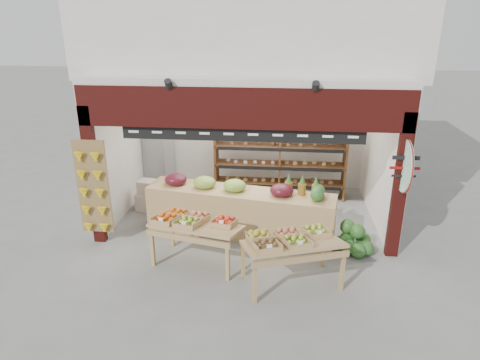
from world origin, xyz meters
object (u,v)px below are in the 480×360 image
refrigerator (157,155)px  mid_counter (239,211)px  cardboard_stack (158,200)px  display_table_left (192,223)px  watermelon_pile (354,241)px  back_shelving (280,148)px  display_table_right (288,241)px

refrigerator → mid_counter: refrigerator is taller
cardboard_stack → display_table_left: (1.21, -2.01, 0.49)m
display_table_left → watermelon_pile: (2.89, 0.62, -0.54)m
display_table_left → back_shelving: bearing=64.9°
back_shelving → cardboard_stack: bearing=-157.1°
refrigerator → display_table_right: 5.15m
display_table_left → display_table_right: 1.73m
back_shelving → display_table_right: bearing=-87.2°
refrigerator → display_table_right: (3.25, -3.99, -0.10)m
cardboard_stack → mid_counter: bearing=-25.6°
display_table_right → watermelon_pile: display_table_right is taller
mid_counter → display_table_right: mid_counter is taller
watermelon_pile → refrigerator: bearing=147.6°
cardboard_stack → watermelon_pile: bearing=-18.7°
display_table_right → refrigerator: bearing=129.1°
cardboard_stack → watermelon_pile: (4.10, -1.39, -0.05)m
refrigerator → display_table_right: bearing=-42.1°
back_shelving → display_table_left: 3.50m
mid_counter → refrigerator: bearing=134.2°
cardboard_stack → refrigerator: bearing=104.9°
cardboard_stack → display_table_right: bearing=-41.6°
display_table_left → display_table_right: display_table_right is taller
back_shelving → refrigerator: back_shelving is taller
refrigerator → watermelon_pile: bearing=-23.6°
cardboard_stack → display_table_right: display_table_right is taller
cardboard_stack → watermelon_pile: 4.33m
cardboard_stack → display_table_left: size_ratio=0.64×
refrigerator → mid_counter: (2.30, -2.37, -0.35)m
back_shelving → display_table_right: size_ratio=1.78×
mid_counter → watermelon_pile: size_ratio=5.28×
back_shelving → display_table_left: size_ratio=1.86×
mid_counter → back_shelving: bearing=69.4°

